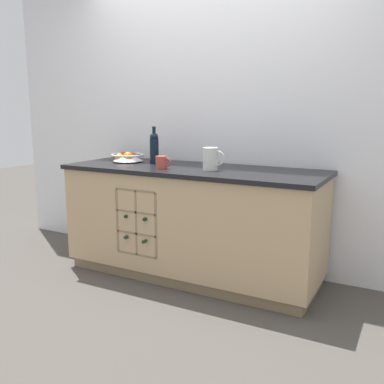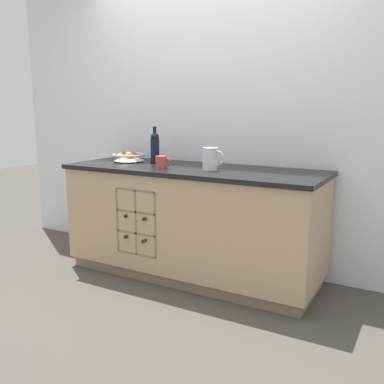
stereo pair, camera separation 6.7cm
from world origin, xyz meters
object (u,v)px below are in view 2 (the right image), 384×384
at_px(white_pitcher, 211,158).
at_px(standing_wine_bottle, 155,147).
at_px(fruit_bowl, 128,157).
at_px(ceramic_mug, 162,162).

xyz_separation_m(white_pitcher, standing_wine_bottle, (-0.60, 0.13, 0.05)).
xyz_separation_m(fruit_bowl, ceramic_mug, (0.50, -0.22, 0.00)).
bearing_deg(standing_wine_bottle, fruit_bowl, -175.90).
bearing_deg(ceramic_mug, standing_wine_bottle, 133.47).
xyz_separation_m(ceramic_mug, standing_wine_bottle, (-0.23, 0.24, 0.09)).
bearing_deg(standing_wine_bottle, ceramic_mug, -46.53).
relative_size(fruit_bowl, standing_wine_bottle, 0.93).
distance_m(fruit_bowl, standing_wine_bottle, 0.29).
distance_m(ceramic_mug, standing_wine_bottle, 0.34).
xyz_separation_m(fruit_bowl, standing_wine_bottle, (0.27, 0.02, 0.10)).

